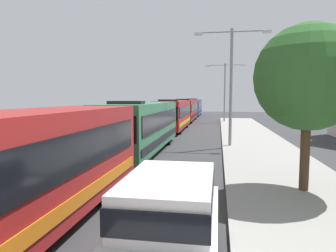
{
  "coord_description": "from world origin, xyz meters",
  "views": [
    {
      "loc": [
        3.3,
        6.0,
        3.38
      ],
      "look_at": [
        1.11,
        19.2,
        2.12
      ],
      "focal_mm": 32.52,
      "sensor_mm": 36.0,
      "label": 1
    }
  ],
  "objects_px": {
    "streetlamp_mid": "(231,75)",
    "streetlamp_far": "(225,86)",
    "bus_second_in_line": "(143,125)",
    "bus_rear": "(193,107)",
    "roadside_tree": "(308,78)",
    "white_suv": "(169,222)",
    "bus_middle": "(173,114)",
    "bus_lead": "(0,177)",
    "bus_fourth_in_line": "(186,109)"
  },
  "relations": [
    {
      "from": "streetlamp_mid",
      "to": "streetlamp_far",
      "type": "distance_m",
      "value": 21.24
    },
    {
      "from": "bus_lead",
      "to": "white_suv",
      "type": "height_order",
      "value": "bus_lead"
    },
    {
      "from": "bus_middle",
      "to": "streetlamp_far",
      "type": "height_order",
      "value": "streetlamp_far"
    },
    {
      "from": "white_suv",
      "to": "streetlamp_far",
      "type": "xyz_separation_m",
      "value": [
        1.7,
        36.6,
        3.88
      ]
    },
    {
      "from": "bus_middle",
      "to": "white_suv",
      "type": "bearing_deg",
      "value": -81.73
    },
    {
      "from": "bus_fourth_in_line",
      "to": "bus_rear",
      "type": "relative_size",
      "value": 1.15
    },
    {
      "from": "bus_lead",
      "to": "streetlamp_mid",
      "type": "relative_size",
      "value": 1.56
    },
    {
      "from": "bus_middle",
      "to": "bus_fourth_in_line",
      "type": "distance_m",
      "value": 12.47
    },
    {
      "from": "bus_middle",
      "to": "bus_fourth_in_line",
      "type": "bearing_deg",
      "value": 90.0
    },
    {
      "from": "streetlamp_far",
      "to": "roadside_tree",
      "type": "xyz_separation_m",
      "value": [
        2.19,
        -31.02,
        -0.87
      ]
    },
    {
      "from": "bus_middle",
      "to": "streetlamp_mid",
      "type": "bearing_deg",
      "value": -61.87
    },
    {
      "from": "streetlamp_mid",
      "to": "bus_rear",
      "type": "bearing_deg",
      "value": 98.66
    },
    {
      "from": "bus_middle",
      "to": "bus_rear",
      "type": "xyz_separation_m",
      "value": [
        0.0,
        25.34,
        0.0
      ]
    },
    {
      "from": "bus_fourth_in_line",
      "to": "white_suv",
      "type": "bearing_deg",
      "value": -84.43
    },
    {
      "from": "bus_fourth_in_line",
      "to": "white_suv",
      "type": "height_order",
      "value": "bus_fourth_in_line"
    },
    {
      "from": "bus_fourth_in_line",
      "to": "streetlamp_far",
      "type": "relative_size",
      "value": 1.58
    },
    {
      "from": "bus_rear",
      "to": "roadside_tree",
      "type": "height_order",
      "value": "roadside_tree"
    },
    {
      "from": "bus_middle",
      "to": "streetlamp_far",
      "type": "bearing_deg",
      "value": 64.16
    },
    {
      "from": "bus_middle",
      "to": "white_suv",
      "type": "relative_size",
      "value": 2.21
    },
    {
      "from": "bus_second_in_line",
      "to": "white_suv",
      "type": "relative_size",
      "value": 2.38
    },
    {
      "from": "bus_second_in_line",
      "to": "streetlamp_far",
      "type": "height_order",
      "value": "streetlamp_far"
    },
    {
      "from": "bus_fourth_in_line",
      "to": "bus_middle",
      "type": "bearing_deg",
      "value": -90.0
    },
    {
      "from": "white_suv",
      "to": "streetlamp_mid",
      "type": "distance_m",
      "value": 15.92
    },
    {
      "from": "roadside_tree",
      "to": "white_suv",
      "type": "bearing_deg",
      "value": -124.84
    },
    {
      "from": "streetlamp_mid",
      "to": "bus_fourth_in_line",
      "type": "bearing_deg",
      "value": 103.46
    },
    {
      "from": "bus_fourth_in_line",
      "to": "roadside_tree",
      "type": "height_order",
      "value": "roadside_tree"
    },
    {
      "from": "streetlamp_far",
      "to": "bus_middle",
      "type": "bearing_deg",
      "value": -115.84
    },
    {
      "from": "bus_second_in_line",
      "to": "white_suv",
      "type": "bearing_deg",
      "value": -73.79
    },
    {
      "from": "white_suv",
      "to": "streetlamp_mid",
      "type": "relative_size",
      "value": 0.62
    },
    {
      "from": "bus_lead",
      "to": "bus_fourth_in_line",
      "type": "distance_m",
      "value": 37.71
    },
    {
      "from": "streetlamp_mid",
      "to": "streetlamp_far",
      "type": "relative_size",
      "value": 0.99
    },
    {
      "from": "streetlamp_mid",
      "to": "roadside_tree",
      "type": "relative_size",
      "value": 1.35
    },
    {
      "from": "white_suv",
      "to": "streetlamp_mid",
      "type": "bearing_deg",
      "value": 83.68
    },
    {
      "from": "bus_lead",
      "to": "white_suv",
      "type": "relative_size",
      "value": 2.53
    },
    {
      "from": "roadside_tree",
      "to": "bus_rear",
      "type": "bearing_deg",
      "value": 99.53
    },
    {
      "from": "bus_lead",
      "to": "roadside_tree",
      "type": "relative_size",
      "value": 2.1
    },
    {
      "from": "bus_rear",
      "to": "streetlamp_mid",
      "type": "relative_size",
      "value": 1.39
    },
    {
      "from": "bus_middle",
      "to": "bus_rear",
      "type": "height_order",
      "value": "same"
    },
    {
      "from": "bus_second_in_line",
      "to": "bus_rear",
      "type": "xyz_separation_m",
      "value": [
        -0.0,
        38.08,
        -0.0
      ]
    },
    {
      "from": "bus_lead",
      "to": "bus_second_in_line",
      "type": "distance_m",
      "value": 12.51
    },
    {
      "from": "white_suv",
      "to": "bus_middle",
      "type": "bearing_deg",
      "value": 98.27
    },
    {
      "from": "white_suv",
      "to": "streetlamp_far",
      "type": "relative_size",
      "value": 0.61
    },
    {
      "from": "bus_second_in_line",
      "to": "streetlamp_mid",
      "type": "distance_m",
      "value": 6.8
    },
    {
      "from": "bus_second_in_line",
      "to": "roadside_tree",
      "type": "distance_m",
      "value": 10.68
    },
    {
      "from": "bus_rear",
      "to": "white_suv",
      "type": "relative_size",
      "value": 2.25
    },
    {
      "from": "streetlamp_mid",
      "to": "streetlamp_far",
      "type": "xyz_separation_m",
      "value": [
        0.0,
        21.24,
        0.05
      ]
    },
    {
      "from": "bus_fourth_in_line",
      "to": "white_suv",
      "type": "xyz_separation_m",
      "value": [
        3.7,
        -37.92,
        -0.66
      ]
    },
    {
      "from": "streetlamp_mid",
      "to": "roadside_tree",
      "type": "bearing_deg",
      "value": -77.38
    },
    {
      "from": "bus_second_in_line",
      "to": "bus_rear",
      "type": "relative_size",
      "value": 1.06
    },
    {
      "from": "bus_rear",
      "to": "roadside_tree",
      "type": "xyz_separation_m",
      "value": [
        7.59,
        -45.21,
        2.36
      ]
    }
  ]
}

